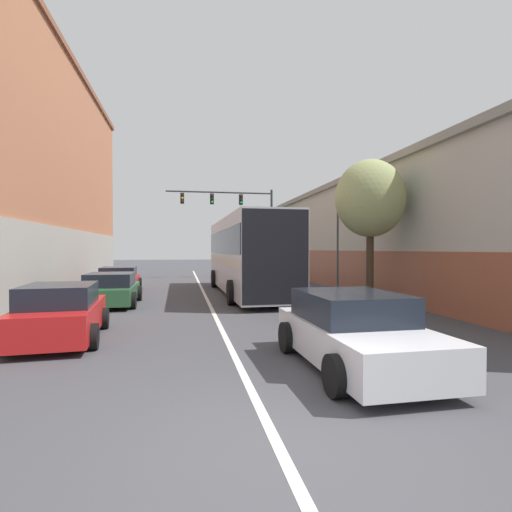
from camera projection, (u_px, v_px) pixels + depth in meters
name	position (u px, v px, depth m)	size (l,w,h in m)	color
ground_plane	(278.00, 447.00, 4.47)	(160.00, 160.00, 0.00)	#424247
lane_center_line	(205.00, 295.00, 19.33)	(0.14, 42.24, 0.01)	silver
building_left_brick	(0.00, 171.00, 19.55)	(7.01, 23.61, 11.92)	#A86647
building_right_storefront	(429.00, 232.00, 22.15)	(10.37, 30.04, 6.08)	#B7B2A3
bus	(246.00, 252.00, 19.59)	(2.90, 12.00, 3.67)	#B7B7BC
hatchback_foreground	(355.00, 332.00, 7.48)	(2.21, 4.28, 1.38)	silver
parked_car_left_near	(61.00, 314.00, 9.64)	(2.19, 4.02, 1.37)	red
parked_car_left_mid	(119.00, 280.00, 20.83)	(2.23, 4.19, 1.29)	red
parked_car_left_far	(111.00, 290.00, 15.67)	(2.16, 4.02, 1.28)	#285633
traffic_signal_gantry	(238.00, 212.00, 30.74)	(8.19, 0.36, 6.85)	#333338
street_lamp	(338.00, 241.00, 19.25)	(0.30, 0.30, 4.62)	#47474C
street_tree_near	(370.00, 199.00, 15.16)	(2.68, 2.41, 5.62)	#3D2D1E
street_tree_far	(271.00, 230.00, 31.30)	(2.70, 2.43, 5.20)	#3D2D1E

